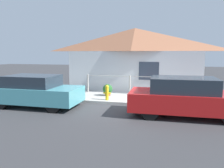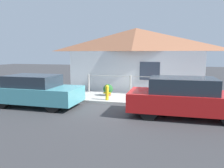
{
  "view_description": "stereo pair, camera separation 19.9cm",
  "coord_description": "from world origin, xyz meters",
  "px_view_note": "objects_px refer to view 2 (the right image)",
  "views": [
    {
      "loc": [
        1.85,
        -9.4,
        2.34
      ],
      "look_at": [
        -0.54,
        0.3,
        0.9
      ],
      "focal_mm": 35.0,
      "sensor_mm": 36.0,
      "label": 1
    },
    {
      "loc": [
        2.04,
        -9.35,
        2.34
      ],
      "look_at": [
        -0.54,
        0.3,
        0.9
      ],
      "focal_mm": 35.0,
      "sensor_mm": 36.0,
      "label": 2
    }
  ],
  "objects_px": {
    "car_right": "(185,97)",
    "fire_hydrant": "(107,92)",
    "potted_plant_near_hydrant": "(108,90)",
    "car_left": "(36,91)"
  },
  "relations": [
    {
      "from": "car_right",
      "to": "fire_hydrant",
      "type": "xyz_separation_m",
      "value": [
        -3.4,
        1.47,
        -0.23
      ]
    },
    {
      "from": "car_right",
      "to": "potted_plant_near_hydrant",
      "type": "distance_m",
      "value": 4.43
    },
    {
      "from": "car_left",
      "to": "potted_plant_near_hydrant",
      "type": "relative_size",
      "value": 6.44
    },
    {
      "from": "fire_hydrant",
      "to": "potted_plant_near_hydrant",
      "type": "height_order",
      "value": "fire_hydrant"
    },
    {
      "from": "fire_hydrant",
      "to": "potted_plant_near_hydrant",
      "type": "bearing_deg",
      "value": 103.55
    },
    {
      "from": "car_left",
      "to": "car_right",
      "type": "height_order",
      "value": "car_right"
    },
    {
      "from": "car_left",
      "to": "fire_hydrant",
      "type": "bearing_deg",
      "value": 27.8
    },
    {
      "from": "car_left",
      "to": "fire_hydrant",
      "type": "relative_size",
      "value": 5.43
    },
    {
      "from": "car_left",
      "to": "car_right",
      "type": "bearing_deg",
      "value": 0.25
    },
    {
      "from": "car_left",
      "to": "car_right",
      "type": "distance_m",
      "value": 6.23
    }
  ]
}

